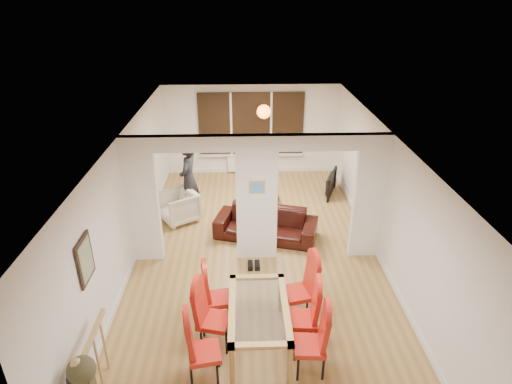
{
  "coord_description": "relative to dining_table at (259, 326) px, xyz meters",
  "views": [
    {
      "loc": [
        -0.27,
        -7.42,
        5.0
      ],
      "look_at": [
        0.01,
        0.6,
        1.17
      ],
      "focal_mm": 30.0,
      "sensor_mm": 36.0,
      "label": 1
    }
  ],
  "objects": [
    {
      "name": "floor",
      "position": [
        0.06,
        2.45,
        -0.37
      ],
      "size": [
        5.0,
        9.0,
        0.01
      ],
      "primitive_type": "cube",
      "color": "#9F7840",
      "rests_on": "ground"
    },
    {
      "name": "room_walls",
      "position": [
        0.06,
        2.45,
        0.93
      ],
      "size": [
        5.0,
        9.0,
        2.6
      ],
      "primitive_type": null,
      "color": "silver",
      "rests_on": "floor"
    },
    {
      "name": "divider_wall",
      "position": [
        0.06,
        2.45,
        0.93
      ],
      "size": [
        5.0,
        0.18,
        2.6
      ],
      "primitive_type": "cube",
      "color": "white",
      "rests_on": "floor"
    },
    {
      "name": "bay_window_blinds",
      "position": [
        0.06,
        6.89,
        1.13
      ],
      "size": [
        3.0,
        0.08,
        1.8
      ],
      "primitive_type": "cube",
      "color": "black",
      "rests_on": "room_walls"
    },
    {
      "name": "radiator",
      "position": [
        0.06,
        6.85,
        -0.07
      ],
      "size": [
        1.4,
        0.08,
        0.5
      ],
      "primitive_type": "cube",
      "color": "white",
      "rests_on": "floor"
    },
    {
      "name": "pendant_light",
      "position": [
        0.36,
        5.75,
        1.78
      ],
      "size": [
        0.36,
        0.36,
        0.36
      ],
      "primitive_type": "sphere",
      "color": "orange",
      "rests_on": "room_walls"
    },
    {
      "name": "stair_newel",
      "position": [
        -2.19,
        -0.75,
        0.18
      ],
      "size": [
        0.4,
        1.2,
        1.1
      ],
      "primitive_type": null,
      "color": "tan",
      "rests_on": "floor"
    },
    {
      "name": "wall_poster",
      "position": [
        -2.41,
        0.05,
        1.23
      ],
      "size": [
        0.04,
        0.52,
        0.67
      ],
      "primitive_type": "cube",
      "color": "gray",
      "rests_on": "room_walls"
    },
    {
      "name": "pillar_photo",
      "position": [
        0.06,
        2.35,
        1.23
      ],
      "size": [
        0.3,
        0.03,
        0.25
      ],
      "primitive_type": "cube",
      "color": "#4C8CD8",
      "rests_on": "divider_wall"
    },
    {
      "name": "dining_table",
      "position": [
        0.0,
        0.0,
        0.0
      ],
      "size": [
        0.89,
        1.58,
        0.74
      ],
      "primitive_type": null,
      "color": "olive",
      "rests_on": "floor"
    },
    {
      "name": "dining_chair_la",
      "position": [
        -0.77,
        -0.59,
        0.17
      ],
      "size": [
        0.51,
        0.51,
        1.09
      ],
      "primitive_type": null,
      "rotation": [
        0.0,
        0.0,
        0.18
      ],
      "color": "#A21A10",
      "rests_on": "floor"
    },
    {
      "name": "dining_chair_lb",
      "position": [
        -0.67,
        0.02,
        0.19
      ],
      "size": [
        0.55,
        0.55,
        1.12
      ],
      "primitive_type": null,
      "rotation": [
        0.0,
        0.0,
        -0.25
      ],
      "color": "#A21A10",
      "rests_on": "floor"
    },
    {
      "name": "dining_chair_lc",
      "position": [
        -0.64,
        0.56,
        0.15
      ],
      "size": [
        0.48,
        0.48,
        1.03
      ],
      "primitive_type": null,
      "rotation": [
        0.0,
        0.0,
        0.17
      ],
      "color": "#A21A10",
      "rests_on": "floor"
    },
    {
      "name": "dining_chair_ra",
      "position": [
        0.7,
        -0.52,
        0.17
      ],
      "size": [
        0.47,
        0.47,
        1.08
      ],
      "primitive_type": null,
      "rotation": [
        0.0,
        0.0,
        -0.08
      ],
      "color": "#A21A10",
      "rests_on": "floor"
    },
    {
      "name": "dining_chair_rb",
      "position": [
        0.66,
        0.01,
        0.18
      ],
      "size": [
        0.47,
        0.47,
        1.1
      ],
      "primitive_type": null,
      "rotation": [
        0.0,
        0.0,
        -0.08
      ],
      "color": "#A21A10",
      "rests_on": "floor"
    },
    {
      "name": "dining_chair_rc",
      "position": [
        0.68,
        0.62,
        0.2
      ],
      "size": [
        0.55,
        0.55,
        1.14
      ],
      "primitive_type": null,
      "rotation": [
        0.0,
        0.0,
        0.23
      ],
      "color": "#A21A10",
      "rests_on": "floor"
    },
    {
      "name": "sofa",
      "position": [
        0.29,
        3.18,
        -0.05
      ],
      "size": [
        2.35,
        1.42,
        0.64
      ],
      "primitive_type": "imported",
      "rotation": [
        0.0,
        0.0,
        -0.27
      ],
      "color": "black",
      "rests_on": "floor"
    },
    {
      "name": "armchair",
      "position": [
        -1.73,
        3.99,
        -0.0
      ],
      "size": [
        1.1,
        1.11,
        0.74
      ],
      "primitive_type": "imported",
      "rotation": [
        0.0,
        0.0,
        -0.99
      ],
      "color": "beige",
      "rests_on": "floor"
    },
    {
      "name": "person",
      "position": [
        -1.49,
        4.38,
        0.53
      ],
      "size": [
        0.73,
        0.56,
        1.8
      ],
      "primitive_type": "imported",
      "rotation": [
        0.0,
        0.0,
        -1.78
      ],
      "color": "black",
      "rests_on": "floor"
    },
    {
      "name": "television",
      "position": [
        2.06,
        5.33,
        -0.06
      ],
      "size": [
        1.05,
        0.52,
        0.62
      ],
      "primitive_type": "imported",
      "rotation": [
        0.0,
        0.0,
        1.2
      ],
      "color": "black",
      "rests_on": "floor"
    },
    {
      "name": "coffee_table",
      "position": [
        0.19,
        4.86,
        -0.25
      ],
      "size": [
        1.06,
        0.6,
        0.23
      ],
      "primitive_type": null,
      "rotation": [
        0.0,
        0.0,
        -0.09
      ],
      "color": "black",
      "rests_on": "floor"
    },
    {
      "name": "bottle",
      "position": [
        0.26,
        4.83,
        0.0
      ],
      "size": [
        0.07,
        0.07,
        0.28
      ],
      "primitive_type": "cylinder",
      "color": "#143F19",
      "rests_on": "coffee_table"
    },
    {
      "name": "bowl",
      "position": [
        0.31,
        4.97,
        -0.11
      ],
      "size": [
        0.21,
        0.21,
        0.05
      ],
      "primitive_type": "imported",
      "color": "black",
      "rests_on": "coffee_table"
    },
    {
      "name": "shoes",
      "position": [
        -0.02,
        2.02,
        -0.32
      ],
      "size": [
        0.23,
        0.25,
        0.1
      ],
      "primitive_type": null,
      "color": "black",
      "rests_on": "floor"
    }
  ]
}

